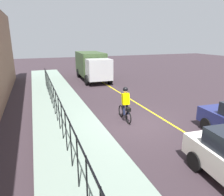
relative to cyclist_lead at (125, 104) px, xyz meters
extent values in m
plane|color=#352930|center=(-0.65, -0.40, -0.91)|extent=(80.00, 80.00, 0.00)
cube|color=yellow|center=(-0.65, -2.00, -0.91)|extent=(36.00, 0.12, 0.01)
cube|color=gray|center=(-0.65, 3.00, -0.84)|extent=(40.00, 3.20, 0.15)
cylinder|color=black|center=(-5.39, 3.40, 0.04)|extent=(0.04, 0.04, 1.60)
cylinder|color=black|center=(-4.34, 3.40, 0.04)|extent=(0.04, 0.04, 1.60)
cylinder|color=black|center=(-3.30, 3.40, 0.04)|extent=(0.04, 0.04, 1.60)
cylinder|color=black|center=(-2.26, 3.40, 0.04)|extent=(0.04, 0.04, 1.60)
cylinder|color=black|center=(-1.21, 3.40, 0.04)|extent=(0.04, 0.04, 1.60)
cylinder|color=black|center=(-0.17, 3.40, 0.04)|extent=(0.04, 0.04, 1.60)
cylinder|color=black|center=(0.88, 3.40, 0.04)|extent=(0.04, 0.04, 1.60)
cylinder|color=black|center=(1.92, 3.40, 0.04)|extent=(0.04, 0.04, 1.60)
cylinder|color=black|center=(2.96, 3.40, 0.04)|extent=(0.04, 0.04, 1.60)
cylinder|color=black|center=(4.01, 3.40, 0.04)|extent=(0.04, 0.04, 1.60)
cylinder|color=black|center=(5.05, 3.40, 0.04)|extent=(0.04, 0.04, 1.60)
cylinder|color=black|center=(6.10, 3.40, 0.04)|extent=(0.04, 0.04, 1.60)
cylinder|color=black|center=(7.14, 3.40, 0.04)|extent=(0.04, 0.04, 1.60)
cylinder|color=black|center=(8.18, 3.40, 0.04)|extent=(0.04, 0.04, 1.60)
cylinder|color=black|center=(9.23, 3.40, 0.04)|extent=(0.04, 0.04, 1.60)
cube|color=black|center=(0.35, 3.40, 0.79)|extent=(17.75, 0.04, 0.04)
torus|color=black|center=(0.61, -0.02, -0.58)|extent=(0.66, 0.08, 0.66)
torus|color=black|center=(-0.44, 0.02, -0.58)|extent=(0.66, 0.08, 0.66)
cube|color=black|center=(0.08, 0.00, -0.33)|extent=(0.93, 0.07, 0.24)
cylinder|color=black|center=(-0.07, 0.00, -0.18)|extent=(0.03, 0.03, 0.35)
cube|color=#F1D500|center=(-0.02, 0.00, 0.29)|extent=(0.35, 0.37, 0.63)
sphere|color=tan|center=(0.03, 0.00, 0.71)|extent=(0.22, 0.22, 0.22)
sphere|color=black|center=(0.03, 0.00, 0.78)|extent=(0.26, 0.26, 0.26)
cylinder|color=#191E38|center=(-0.04, 0.10, -0.23)|extent=(0.34, 0.13, 0.65)
cylinder|color=#191E38|center=(-0.04, -0.10, -0.23)|extent=(0.34, 0.13, 0.65)
cube|color=black|center=(-0.39, 0.01, -0.16)|extent=(0.25, 0.21, 0.18)
cylinder|color=black|center=(-2.52, -3.05, -0.59)|extent=(0.65, 0.26, 0.64)
cylinder|color=black|center=(-4.72, -0.40, -0.59)|extent=(0.66, 0.27, 0.64)
cube|color=#3A502B|center=(12.33, -1.45, 0.72)|extent=(4.83, 2.55, 2.30)
cube|color=silver|center=(8.91, -1.34, 0.52)|extent=(1.89, 2.27, 1.90)
cylinder|color=black|center=(9.01, -2.46, -0.43)|extent=(0.97, 0.33, 0.96)
cylinder|color=black|center=(9.09, -0.22, -0.43)|extent=(0.97, 0.33, 0.96)
cylinder|color=black|center=(13.35, -2.60, -0.43)|extent=(0.97, 0.33, 0.96)
cylinder|color=black|center=(13.42, -0.36, -0.43)|extent=(0.97, 0.33, 0.96)
camera|label=1|loc=(-9.29, 4.27, 3.30)|focal=33.07mm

